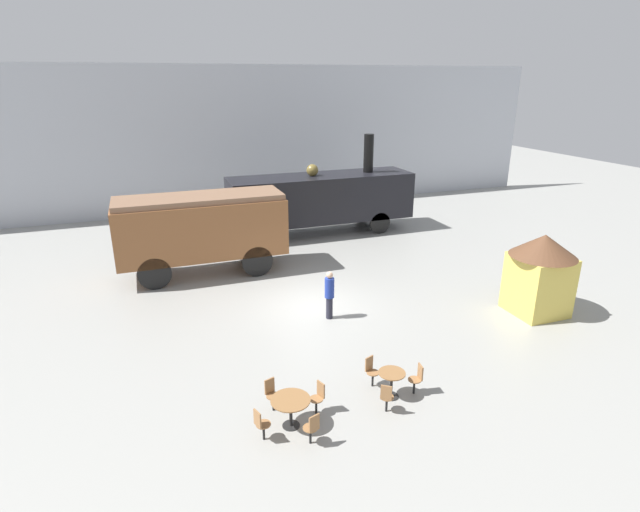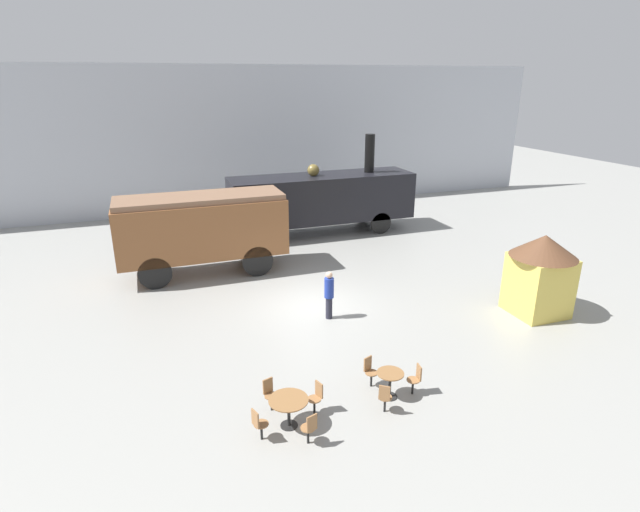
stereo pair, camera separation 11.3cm
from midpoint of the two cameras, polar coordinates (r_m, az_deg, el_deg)
The scene contains 15 objects.
ground_plane at distance 19.09m, azimuth -0.68°, elevation -5.70°, with size 80.00×80.00×0.00m, color gray.
backdrop_wall at distance 32.90m, azimuth -9.95°, elevation 12.95°, with size 44.00×0.15×9.00m.
steam_locomotive at distance 27.45m, azimuth 0.41°, elevation 6.71°, with size 10.07×2.58×5.32m.
passenger_coach_wooden at distance 22.10m, azimuth -13.20°, elevation 3.33°, with size 7.11×2.41×3.52m.
cafe_table_near at distance 12.78m, azimuth -3.35°, elevation -16.54°, with size 0.99×0.99×0.78m.
cafe_table_mid at distance 13.92m, azimuth 8.25°, elevation -13.75°, with size 0.73×0.73×0.75m.
cafe_chair_0 at distance 13.27m, azimuth -0.14°, elevation -15.66°, with size 0.39×0.37×0.87m.
cafe_chair_1 at distance 13.45m, azimuth -5.52°, elevation -15.22°, with size 0.37×0.39×0.87m.
cafe_chair_2 at distance 12.49m, azimuth -6.78°, elevation -18.39°, with size 0.39×0.37×0.87m.
cafe_chair_3 at distance 12.29m, azimuth -0.89°, elevation -18.94°, with size 0.37×0.39×0.87m.
cafe_chair_4 at distance 14.35m, azimuth 5.93°, elevation -12.77°, with size 0.38×0.39×0.87m.
cafe_chair_5 at distance 13.35m, azimuth 7.66°, elevation -15.62°, with size 0.40×0.40×0.87m.
cafe_chair_6 at distance 14.20m, azimuth 11.13°, elevation -13.46°, with size 0.37×0.36×0.87m.
visitor_person at distance 17.75m, azimuth 1.23°, elevation -4.27°, with size 0.34×0.34×1.79m.
ticket_kiosk at distance 19.60m, azimuth 24.06°, elevation -1.52°, with size 2.34×2.34×3.00m.
Camera 2 is at (-5.50, -16.35, 8.18)m, focal length 28.00 mm.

